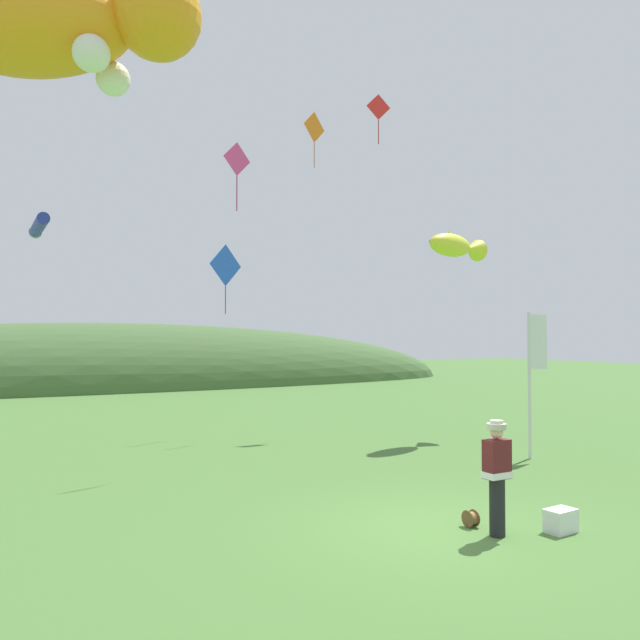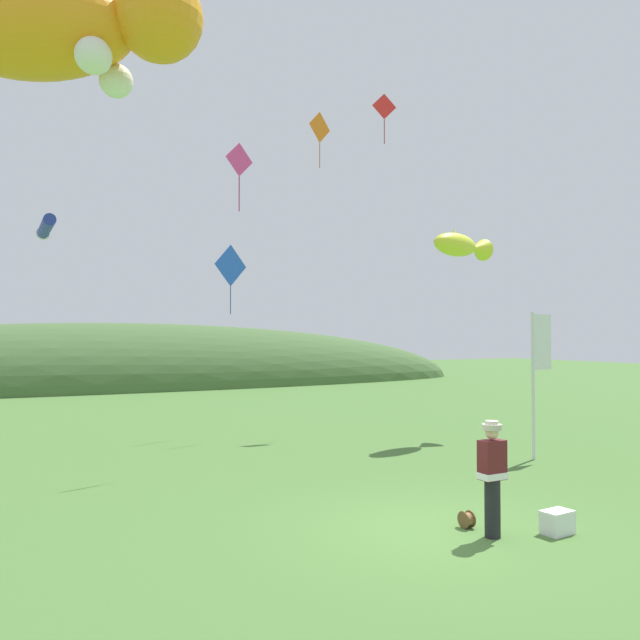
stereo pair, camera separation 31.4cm
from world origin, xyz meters
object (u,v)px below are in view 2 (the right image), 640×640
(kite_diamond_red, at_px, (384,107))
(kite_diamond_orange, at_px, (320,128))
(kite_spool, at_px, (467,519))
(kite_diamond_blue, at_px, (231,266))
(festival_attendant, at_px, (492,475))
(kite_giant_cat, at_px, (63,30))
(festival_banner_pole, at_px, (538,363))
(picnic_cooler, at_px, (557,522))
(kite_diamond_pink, at_px, (239,161))
(kite_fish_windsock, at_px, (461,246))
(kite_tube_streamer, at_px, (46,227))

(kite_diamond_red, bearing_deg, kite_diamond_orange, 168.41)
(kite_spool, bearing_deg, kite_diamond_blue, 90.58)
(kite_diamond_blue, bearing_deg, festival_attendant, -89.25)
(kite_giant_cat, xyz_separation_m, kite_diamond_orange, (8.70, 3.84, 0.18))
(festival_attendant, bearing_deg, festival_banner_pole, 38.12)
(picnic_cooler, height_order, festival_banner_pole, festival_banner_pole)
(kite_spool, relative_size, kite_giant_cat, 0.03)
(kite_diamond_blue, height_order, kite_diamond_pink, kite_diamond_pink)
(festival_attendant, distance_m, kite_diamond_orange, 15.65)
(kite_diamond_blue, distance_m, kite_diamond_orange, 6.04)
(festival_banner_pole, bearing_deg, kite_diamond_orange, 105.44)
(kite_fish_windsock, distance_m, kite_diamond_pink, 7.53)
(kite_diamond_red, distance_m, kite_diamond_orange, 2.62)
(kite_spool, relative_size, kite_diamond_blue, 0.12)
(picnic_cooler, xyz_separation_m, kite_tube_streamer, (-6.61, 13.86, 6.29))
(kite_giant_cat, bearing_deg, kite_diamond_orange, 23.79)
(kite_tube_streamer, bearing_deg, kite_spool, -66.86)
(picnic_cooler, distance_m, kite_diamond_red, 16.96)
(kite_fish_windsock, bearing_deg, picnic_cooler, -121.00)
(kite_giant_cat, relative_size, kite_diamond_blue, 3.51)
(kite_spool, bearing_deg, kite_diamond_orange, 74.55)
(picnic_cooler, bearing_deg, kite_diamond_pink, 106.78)
(festival_attendant, bearing_deg, kite_giant_cat, 124.14)
(picnic_cooler, relative_size, kite_diamond_red, 0.28)
(kite_fish_windsock, distance_m, kite_tube_streamer, 12.86)
(kite_diamond_red, bearing_deg, kite_diamond_blue, 175.94)
(kite_diamond_red, bearing_deg, festival_attendant, -115.52)
(kite_giant_cat, bearing_deg, kite_tube_streamer, 90.21)
(picnic_cooler, distance_m, kite_diamond_blue, 13.39)
(festival_banner_pole, bearing_deg, kite_tube_streamer, 139.34)
(kite_giant_cat, bearing_deg, festival_attendant, -55.86)
(picnic_cooler, bearing_deg, kite_tube_streamer, 115.49)
(kite_diamond_blue, bearing_deg, kite_spool, -89.42)
(kite_fish_windsock, distance_m, kite_diamond_orange, 6.77)
(festival_banner_pole, xyz_separation_m, kite_diamond_blue, (-5.47, 7.79, 2.96))
(picnic_cooler, relative_size, kite_diamond_orange, 0.26)
(kite_giant_cat, xyz_separation_m, kite_diamond_blue, (5.41, 3.75, -4.89))
(kite_tube_streamer, height_order, kite_diamond_blue, kite_tube_streamer)
(kite_fish_windsock, bearing_deg, kite_tube_streamer, 153.91)
(festival_attendant, height_order, kite_spool, festival_attendant)
(festival_banner_pole, relative_size, kite_tube_streamer, 1.35)
(kite_spool, height_order, picnic_cooler, picnic_cooler)
(picnic_cooler, bearing_deg, kite_spool, 140.46)
(kite_fish_windsock, height_order, kite_tube_streamer, kite_tube_streamer)
(festival_attendant, height_order, kite_diamond_red, kite_diamond_red)
(kite_fish_windsock, bearing_deg, kite_giant_cat, 178.36)
(kite_diamond_orange, bearing_deg, kite_diamond_red, -11.59)
(kite_tube_streamer, bearing_deg, kite_diamond_blue, -16.10)
(festival_banner_pole, relative_size, kite_diamond_red, 2.01)
(festival_attendant, xyz_separation_m, kite_spool, (-0.04, 0.55, -0.82))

